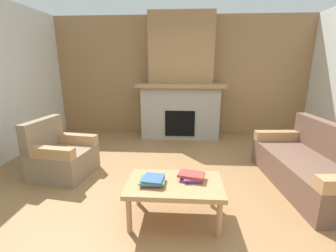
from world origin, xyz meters
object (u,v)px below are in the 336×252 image
at_px(armchair, 61,156).
at_px(coffee_table, 175,187).
at_px(fireplace, 181,86).
at_px(couch, 312,167).

relative_size(armchair, coffee_table, 0.86).
relative_size(fireplace, couch, 1.45).
height_order(fireplace, coffee_table, fireplace).
bearing_deg(coffee_table, couch, 24.16).
bearing_deg(coffee_table, fireplace, 89.72).
bearing_deg(couch, coffee_table, -155.84).
distance_m(fireplace, couch, 3.05).
bearing_deg(armchair, coffee_table, -28.54).
bearing_deg(armchair, fireplace, 50.74).
distance_m(armchair, coffee_table, 1.99).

